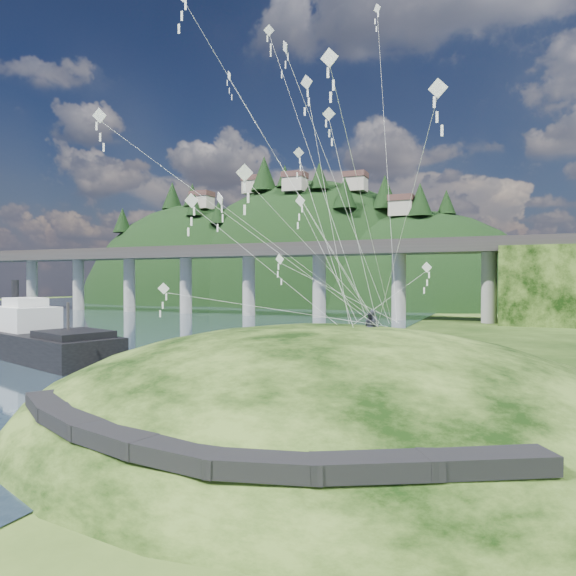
% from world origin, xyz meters
% --- Properties ---
extents(ground, '(320.00, 320.00, 0.00)m').
position_xyz_m(ground, '(0.00, 0.00, 0.00)').
color(ground, black).
rests_on(ground, ground).
extents(grass_hill, '(36.00, 32.00, 13.00)m').
position_xyz_m(grass_hill, '(8.00, 2.00, -1.50)').
color(grass_hill, black).
rests_on(grass_hill, ground).
extents(footpath, '(22.29, 5.84, 0.83)m').
position_xyz_m(footpath, '(7.46, -9.74, 2.08)').
color(footpath, black).
rests_on(footpath, ground).
extents(bridge, '(160.00, 11.00, 15.00)m').
position_xyz_m(bridge, '(-26.46, 70.07, 9.70)').
color(bridge, '#2D2B2B').
rests_on(bridge, ground).
extents(far_ridge, '(153.00, 70.00, 94.50)m').
position_xyz_m(far_ridge, '(-43.58, 122.17, -7.44)').
color(far_ridge, black).
rests_on(far_ridge, ground).
extents(work_barge, '(22.17, 12.04, 7.49)m').
position_xyz_m(work_barge, '(-24.18, 10.93, 1.88)').
color(work_barge, black).
rests_on(work_barge, ground).
extents(wooden_dock, '(14.14, 5.50, 1.00)m').
position_xyz_m(wooden_dock, '(-5.54, 8.26, 0.44)').
color(wooden_dock, '#362216').
rests_on(wooden_dock, ground).
extents(kite_flyers, '(0.97, 0.92, 1.94)m').
position_xyz_m(kite_flyers, '(10.14, 3.51, 5.80)').
color(kite_flyers, '#252731').
rests_on(kite_flyers, ground).
extents(kite_swarm, '(17.86, 17.41, 21.65)m').
position_xyz_m(kite_swarm, '(4.29, 3.00, 16.10)').
color(kite_swarm, white).
rests_on(kite_swarm, ground).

